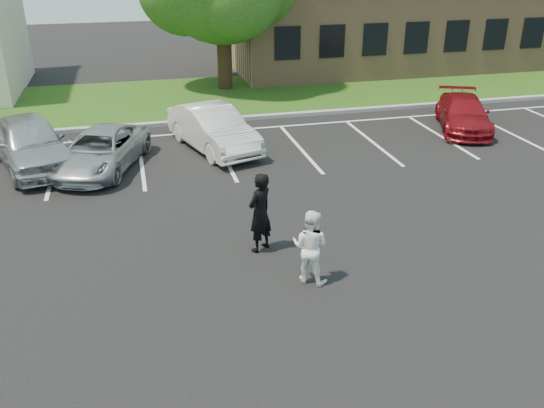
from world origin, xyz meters
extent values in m
plane|color=black|center=(0.00, 0.00, 0.00)|extent=(90.00, 90.00, 0.00)
cube|color=gray|center=(0.00, 12.00, 0.07)|extent=(40.00, 0.30, 0.15)
cube|color=#1A4313|center=(0.00, 16.00, 0.04)|extent=(44.00, 8.00, 0.08)
cube|color=silver|center=(-5.60, 8.00, 0.01)|extent=(0.12, 5.20, 0.01)
cube|color=silver|center=(-2.80, 8.00, 0.01)|extent=(0.12, 5.20, 0.01)
cube|color=silver|center=(0.00, 8.00, 0.01)|extent=(0.12, 5.20, 0.01)
cube|color=silver|center=(2.80, 8.00, 0.01)|extent=(0.12, 5.20, 0.01)
cube|color=silver|center=(5.60, 8.00, 0.01)|extent=(0.12, 5.20, 0.01)
cube|color=silver|center=(8.40, 8.00, 0.01)|extent=(0.12, 5.20, 0.01)
cube|color=silver|center=(11.20, 8.00, 0.01)|extent=(0.12, 5.20, 0.01)
cube|color=silver|center=(1.40, 10.70, 0.01)|extent=(34.00, 0.12, 0.01)
cube|color=black|center=(4.80, 16.97, 2.20)|extent=(1.30, 0.06, 1.60)
cube|color=black|center=(7.10, 16.97, 2.20)|extent=(1.30, 0.06, 1.60)
cube|color=black|center=(9.40, 16.97, 2.20)|extent=(1.30, 0.06, 1.60)
cube|color=black|center=(11.70, 16.97, 2.20)|extent=(1.30, 0.06, 1.60)
cube|color=black|center=(14.00, 16.97, 2.20)|extent=(1.30, 0.06, 1.60)
cube|color=black|center=(16.30, 16.97, 2.20)|extent=(1.30, 0.06, 1.60)
cube|color=black|center=(18.60, 16.97, 2.20)|extent=(1.30, 0.06, 1.60)
cylinder|color=black|center=(1.72, 17.38, 1.60)|extent=(0.70, 0.70, 3.20)
imported|color=black|center=(-0.26, 1.14, 0.99)|extent=(0.86, 0.81, 1.98)
imported|color=white|center=(0.48, -0.46, 0.85)|extent=(1.04, 1.01, 1.69)
imported|color=#B3B3B8|center=(-6.26, 8.38, 0.84)|extent=(3.49, 5.30, 1.68)
imported|color=#ACAFB4|center=(-4.06, 7.64, 0.63)|extent=(3.60, 5.01, 1.27)
imported|color=silver|center=(-0.21, 8.68, 0.76)|extent=(2.94, 4.91, 1.53)
imported|color=maroon|center=(9.64, 8.63, 0.63)|extent=(3.28, 4.70, 1.26)
camera|label=1|loc=(-2.95, -10.76, 6.87)|focal=38.00mm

